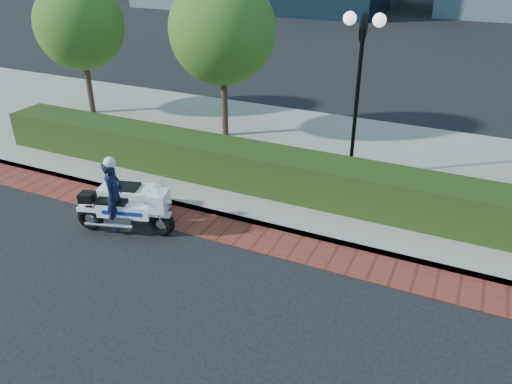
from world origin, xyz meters
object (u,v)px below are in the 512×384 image
at_px(tree_a, 80,25).
at_px(police_motorcycle, 126,201).
at_px(lamppost, 359,72).
at_px(tree_b, 222,30).

relative_size(tree_a, police_motorcycle, 2.01).
bearing_deg(tree_a, lamppost, -7.41).
bearing_deg(police_motorcycle, lamppost, 31.82).
relative_size(lamppost, police_motorcycle, 1.85).
distance_m(tree_a, police_motorcycle, 8.69).
bearing_deg(lamppost, tree_a, 172.59).
distance_m(tree_b, police_motorcycle, 6.39).
bearing_deg(police_motorcycle, tree_a, 120.38).
height_order(lamppost, police_motorcycle, lamppost).
relative_size(lamppost, tree_b, 0.86).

